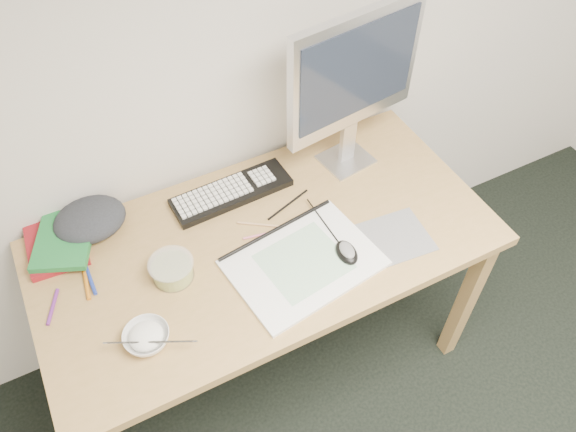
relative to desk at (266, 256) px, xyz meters
name	(u,v)px	position (x,y,z in m)	size (l,w,h in m)	color
desk	(266,256)	(0.00, 0.00, 0.00)	(1.40, 0.70, 0.75)	tan
mousepad	(395,237)	(0.36, -0.17, 0.08)	(0.20, 0.18, 0.00)	slate
sketchpad	(304,263)	(0.06, -0.13, 0.09)	(0.42, 0.30, 0.01)	white
keyboard	(232,192)	(-0.02, 0.22, 0.09)	(0.40, 0.13, 0.02)	black
monitor	(355,76)	(0.40, 0.19, 0.43)	(0.48, 0.17, 0.56)	silver
mouse	(347,250)	(0.19, -0.17, 0.11)	(0.06, 0.09, 0.03)	black
rice_bowl	(147,337)	(-0.43, -0.17, 0.10)	(0.12, 0.12, 0.04)	white
chopsticks	(150,342)	(-0.42, -0.20, 0.12)	(0.02, 0.02, 0.23)	silver
fruit_tub	(172,270)	(-0.30, 0.00, 0.11)	(0.13, 0.13, 0.06)	#EAD052
book_red	(56,244)	(-0.57, 0.27, 0.09)	(0.17, 0.22, 0.02)	maroon
book_green	(64,240)	(-0.55, 0.25, 0.11)	(0.16, 0.22, 0.02)	#1C7032
cloth_lump	(90,220)	(-0.46, 0.29, 0.12)	(0.18, 0.15, 0.08)	#272A2E
pencil_pink	(273,232)	(0.03, 0.02, 0.09)	(0.01, 0.01, 0.19)	#D36986
pencil_tan	(266,225)	(0.03, 0.05, 0.09)	(0.01, 0.01, 0.18)	tan
pencil_black	(288,205)	(0.13, 0.10, 0.09)	(0.01, 0.01, 0.18)	black
marker_blue	(90,278)	(-0.51, 0.10, 0.09)	(0.01, 0.01, 0.13)	#1C3197
marker_orange	(86,281)	(-0.53, 0.10, 0.09)	(0.01, 0.01, 0.13)	#C87117
marker_purple	(53,307)	(-0.63, 0.05, 0.09)	(0.01, 0.01, 0.11)	#64227D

